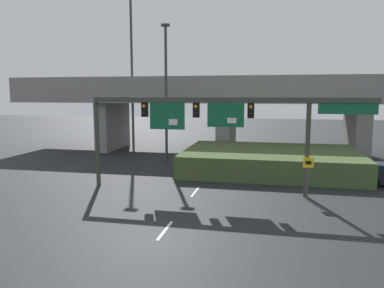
{
  "coord_description": "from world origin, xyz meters",
  "views": [
    {
      "loc": [
        4.64,
        -14.54,
        6.22
      ],
      "look_at": [
        0.0,
        7.19,
        3.21
      ],
      "focal_mm": 35.0,
      "sensor_mm": 36.0,
      "label": 1
    }
  ],
  "objects_px": {
    "signal_gantry": "(215,115)",
    "parked_sedan_near_right": "(343,172)",
    "highway_light_pole_near": "(132,72)",
    "highway_light_pole_far": "(166,90)",
    "speed_limit_sign": "(308,172)"
  },
  "relations": [
    {
      "from": "speed_limit_sign",
      "to": "highway_light_pole_near",
      "type": "distance_m",
      "value": 22.03
    },
    {
      "from": "highway_light_pole_near",
      "to": "highway_light_pole_far",
      "type": "distance_m",
      "value": 5.84
    },
    {
      "from": "signal_gantry",
      "to": "highway_light_pole_near",
      "type": "bearing_deg",
      "value": 128.8
    },
    {
      "from": "speed_limit_sign",
      "to": "highway_light_pole_far",
      "type": "bearing_deg",
      "value": 137.99
    },
    {
      "from": "signal_gantry",
      "to": "highway_light_pole_far",
      "type": "xyz_separation_m",
      "value": [
        -5.92,
        9.64,
        1.61
      ]
    },
    {
      "from": "highway_light_pole_far",
      "to": "parked_sedan_near_right",
      "type": "xyz_separation_m",
      "value": [
        14.43,
        -4.77,
        -5.85
      ]
    },
    {
      "from": "highway_light_pole_near",
      "to": "highway_light_pole_far",
      "type": "xyz_separation_m",
      "value": [
        4.46,
        -3.27,
        -1.86
      ]
    },
    {
      "from": "highway_light_pole_far",
      "to": "parked_sedan_near_right",
      "type": "height_order",
      "value": "highway_light_pole_far"
    },
    {
      "from": "signal_gantry",
      "to": "parked_sedan_near_right",
      "type": "bearing_deg",
      "value": 29.79
    },
    {
      "from": "signal_gantry",
      "to": "highway_light_pole_near",
      "type": "relative_size",
      "value": 1.1
    },
    {
      "from": "highway_light_pole_near",
      "to": "highway_light_pole_far",
      "type": "relative_size",
      "value": 1.3
    },
    {
      "from": "signal_gantry",
      "to": "highway_light_pole_near",
      "type": "xyz_separation_m",
      "value": [
        -10.39,
        12.92,
        3.47
      ]
    },
    {
      "from": "highway_light_pole_near",
      "to": "highway_light_pole_far",
      "type": "height_order",
      "value": "highway_light_pole_near"
    },
    {
      "from": "signal_gantry",
      "to": "speed_limit_sign",
      "type": "distance_m",
      "value": 6.48
    },
    {
      "from": "highway_light_pole_near",
      "to": "highway_light_pole_far",
      "type": "bearing_deg",
      "value": -36.25
    }
  ]
}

